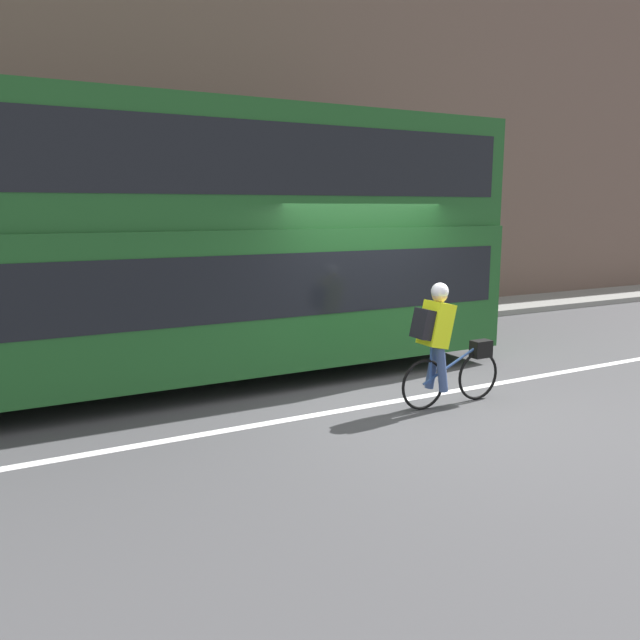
# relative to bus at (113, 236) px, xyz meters

# --- Properties ---
(ground_plane) EXTENTS (80.00, 80.00, 0.00)m
(ground_plane) POSITION_rel_bus_xyz_m (3.14, -2.19, -2.08)
(ground_plane) COLOR #424244
(road_center_line) EXTENTS (50.00, 0.14, 0.01)m
(road_center_line) POSITION_rel_bus_xyz_m (3.14, -2.19, -2.08)
(road_center_line) COLOR silver
(road_center_line) RESTS_ON ground_plane
(sidewalk_curb) EXTENTS (60.00, 1.71, 0.13)m
(sidewalk_curb) POSITION_rel_bus_xyz_m (3.14, 2.77, -2.01)
(sidewalk_curb) COLOR gray
(sidewalk_curb) RESTS_ON ground_plane
(building_facade) EXTENTS (60.00, 0.30, 8.71)m
(building_facade) POSITION_rel_bus_xyz_m (3.14, 3.78, 2.27)
(building_facade) COLOR brown
(building_facade) RESTS_ON ground_plane
(bus) EXTENTS (11.18, 2.53, 3.76)m
(bus) POSITION_rel_bus_xyz_m (0.00, 0.00, 0.00)
(bus) COLOR black
(bus) RESTS_ON ground_plane
(cyclist_on_bike) EXTENTS (1.51, 0.32, 1.56)m
(cyclist_on_bike) POSITION_rel_bus_xyz_m (3.38, -2.62, -1.24)
(cyclist_on_bike) COLOR black
(cyclist_on_bike) RESTS_ON ground_plane
(trash_bin) EXTENTS (0.45, 0.45, 0.81)m
(trash_bin) POSITION_rel_bus_xyz_m (1.24, 2.69, -1.54)
(trash_bin) COLOR #194C23
(trash_bin) RESTS_ON sidewalk_curb
(street_sign_post) EXTENTS (0.36, 0.09, 2.41)m
(street_sign_post) POSITION_rel_bus_xyz_m (7.15, 2.68, -0.60)
(street_sign_post) COLOR #59595B
(street_sign_post) RESTS_ON sidewalk_curb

